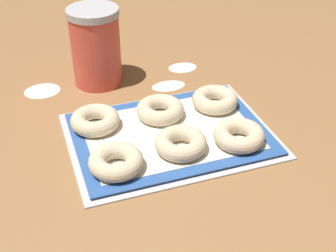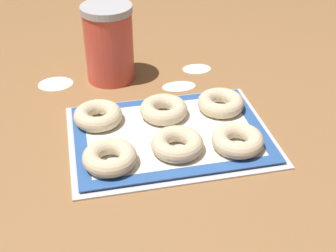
{
  "view_description": "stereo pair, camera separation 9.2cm",
  "coord_description": "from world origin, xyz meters",
  "px_view_note": "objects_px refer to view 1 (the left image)",
  "views": [
    {
      "loc": [
        -0.26,
        -0.74,
        0.55
      ],
      "look_at": [
        -0.0,
        -0.01,
        0.03
      ],
      "focal_mm": 50.0,
      "sensor_mm": 36.0,
      "label": 1
    },
    {
      "loc": [
        -0.17,
        -0.76,
        0.55
      ],
      "look_at": [
        -0.0,
        -0.01,
        0.03
      ],
      "focal_mm": 50.0,
      "sensor_mm": 36.0,
      "label": 2
    }
  ],
  "objects_px": {
    "bagel_back_left": "(95,120)",
    "bagel_back_right": "(215,100)",
    "bagel_front_center": "(179,143)",
    "flour_canister": "(96,47)",
    "baking_tray": "(168,136)",
    "bagel_front_right": "(239,135)",
    "bagel_back_center": "(161,110)",
    "bagel_front_left": "(116,161)"
  },
  "relations": [
    {
      "from": "bagel_back_left",
      "to": "baking_tray",
      "type": "bearing_deg",
      "value": -27.14
    },
    {
      "from": "bagel_front_center",
      "to": "bagel_back_center",
      "type": "height_order",
      "value": "same"
    },
    {
      "from": "baking_tray",
      "to": "bagel_back_right",
      "type": "height_order",
      "value": "bagel_back_right"
    },
    {
      "from": "bagel_back_left",
      "to": "bagel_front_right",
      "type": "bearing_deg",
      "value": -29.52
    },
    {
      "from": "baking_tray",
      "to": "bagel_back_left",
      "type": "height_order",
      "value": "bagel_back_left"
    },
    {
      "from": "bagel_front_center",
      "to": "bagel_back_center",
      "type": "xyz_separation_m",
      "value": [
        0.01,
        0.12,
        0.0
      ]
    },
    {
      "from": "baking_tray",
      "to": "bagel_front_center",
      "type": "bearing_deg",
      "value": -90.22
    },
    {
      "from": "bagel_front_left",
      "to": "bagel_front_right",
      "type": "xyz_separation_m",
      "value": [
        0.24,
        0.0,
        0.0
      ]
    },
    {
      "from": "bagel_front_right",
      "to": "bagel_back_center",
      "type": "xyz_separation_m",
      "value": [
        -0.11,
        0.14,
        0.0
      ]
    },
    {
      "from": "bagel_back_center",
      "to": "flour_canister",
      "type": "bearing_deg",
      "value": 112.91
    },
    {
      "from": "flour_canister",
      "to": "bagel_back_left",
      "type": "bearing_deg",
      "value": -103.7
    },
    {
      "from": "bagel_back_right",
      "to": "flour_canister",
      "type": "relative_size",
      "value": 0.54
    },
    {
      "from": "baking_tray",
      "to": "bagel_back_center",
      "type": "relative_size",
      "value": 4.04
    },
    {
      "from": "bagel_front_center",
      "to": "bagel_back_left",
      "type": "height_order",
      "value": "same"
    },
    {
      "from": "bagel_back_left",
      "to": "bagel_back_right",
      "type": "height_order",
      "value": "same"
    },
    {
      "from": "bagel_back_center",
      "to": "flour_canister",
      "type": "distance_m",
      "value": 0.24
    },
    {
      "from": "flour_canister",
      "to": "bagel_front_right",
      "type": "bearing_deg",
      "value": -59.78
    },
    {
      "from": "bagel_back_center",
      "to": "baking_tray",
      "type": "bearing_deg",
      "value": -95.66
    },
    {
      "from": "bagel_front_center",
      "to": "bagel_back_right",
      "type": "bearing_deg",
      "value": 43.62
    },
    {
      "from": "flour_canister",
      "to": "bagel_back_right",
      "type": "bearing_deg",
      "value": -44.89
    },
    {
      "from": "bagel_front_right",
      "to": "bagel_back_right",
      "type": "distance_m",
      "value": 0.14
    },
    {
      "from": "baking_tray",
      "to": "bagel_front_right",
      "type": "relative_size",
      "value": 4.04
    },
    {
      "from": "bagel_front_right",
      "to": "bagel_back_right",
      "type": "height_order",
      "value": "same"
    },
    {
      "from": "bagel_back_center",
      "to": "flour_canister",
      "type": "xyz_separation_m",
      "value": [
        -0.09,
        0.21,
        0.07
      ]
    },
    {
      "from": "baking_tray",
      "to": "flour_canister",
      "type": "distance_m",
      "value": 0.3
    },
    {
      "from": "baking_tray",
      "to": "bagel_front_left",
      "type": "bearing_deg",
      "value": -148.86
    },
    {
      "from": "bagel_front_right",
      "to": "bagel_back_left",
      "type": "xyz_separation_m",
      "value": [
        -0.25,
        0.14,
        0.0
      ]
    },
    {
      "from": "bagel_front_right",
      "to": "bagel_back_center",
      "type": "relative_size",
      "value": 1.0
    },
    {
      "from": "bagel_back_center",
      "to": "bagel_front_right",
      "type": "bearing_deg",
      "value": -50.38
    },
    {
      "from": "baking_tray",
      "to": "bagel_back_right",
      "type": "xyz_separation_m",
      "value": [
        0.13,
        0.06,
        0.02
      ]
    },
    {
      "from": "bagel_back_center",
      "to": "bagel_back_right",
      "type": "xyz_separation_m",
      "value": [
        0.12,
        -0.0,
        0.0
      ]
    },
    {
      "from": "baking_tray",
      "to": "bagel_front_right",
      "type": "bearing_deg",
      "value": -32.04
    },
    {
      "from": "bagel_back_center",
      "to": "bagel_back_right",
      "type": "relative_size",
      "value": 1.0
    },
    {
      "from": "bagel_front_right",
      "to": "bagel_back_left",
      "type": "relative_size",
      "value": 1.0
    },
    {
      "from": "bagel_back_left",
      "to": "bagel_back_center",
      "type": "xyz_separation_m",
      "value": [
        0.14,
        -0.01,
        0.0
      ]
    },
    {
      "from": "bagel_front_right",
      "to": "flour_canister",
      "type": "distance_m",
      "value": 0.41
    },
    {
      "from": "bagel_front_left",
      "to": "flour_canister",
      "type": "relative_size",
      "value": 0.54
    },
    {
      "from": "bagel_front_right",
      "to": "bagel_back_right",
      "type": "xyz_separation_m",
      "value": [
        0.01,
        0.14,
        0.0
      ]
    },
    {
      "from": "bagel_front_center",
      "to": "flour_canister",
      "type": "distance_m",
      "value": 0.35
    },
    {
      "from": "bagel_front_center",
      "to": "flour_canister",
      "type": "bearing_deg",
      "value": 103.88
    },
    {
      "from": "bagel_back_left",
      "to": "bagel_back_right",
      "type": "bearing_deg",
      "value": -1.41
    },
    {
      "from": "baking_tray",
      "to": "bagel_back_left",
      "type": "xyz_separation_m",
      "value": [
        -0.13,
        0.07,
        0.02
      ]
    }
  ]
}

